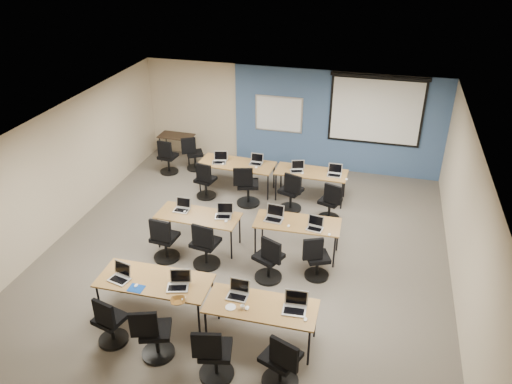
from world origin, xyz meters
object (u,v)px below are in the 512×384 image
(spare_chair_b, at_px, (168,160))
(laptop_5, at_px, (224,213))
(laptop_7, at_px, (315,226))
(spare_chair_a, at_px, (193,156))
(laptop_0, at_px, (120,275))
(laptop_2, at_px, (238,292))
(projector_screen, at_px, (377,106))
(utility_table, at_px, (176,138))
(training_table_back_left, at_px, (237,165))
(laptop_11, at_px, (335,172))
(training_table_front_left, at_px, (155,282))
(task_chair_5, at_px, (205,248))
(task_chair_1, at_px, (154,337))
(task_chair_9, at_px, (247,189))
(task_chair_3, at_px, (281,365))
(laptop_8, at_px, (220,160))
(training_table_back_right, at_px, (311,174))
(task_chair_10, at_px, (291,195))
(task_chair_6, at_px, (269,262))
(laptop_10, at_px, (297,169))
(task_chair_8, at_px, (205,183))
(laptop_9, at_px, (256,161))
(laptop_6, at_px, (274,216))
(training_table_mid_right, at_px, (297,224))
(laptop_3, at_px, (295,306))
(whiteboard, at_px, (279,114))
(training_table_mid_left, at_px, (198,217))
(training_table_front_right, at_px, (261,308))
(task_chair_11, at_px, (330,205))
(laptop_4, at_px, (182,207))
(laptop_1, at_px, (179,283))
(task_chair_0, at_px, (110,325))
(task_chair_2, at_px, (214,357))
(task_chair_4, at_px, (164,242))
(task_chair_7, at_px, (316,261))

(spare_chair_b, bearing_deg, laptop_5, -43.20)
(laptop_7, xyz_separation_m, spare_chair_a, (-3.79, 3.25, -0.40))
(laptop_0, height_order, laptop_2, laptop_0)
(projector_screen, height_order, utility_table, projector_screen)
(laptop_5, xyz_separation_m, spare_chair_b, (-2.52, 2.86, -0.39))
(training_table_back_left, relative_size, laptop_11, 5.68)
(training_table_front_left, height_order, task_chair_5, task_chair_5)
(task_chair_1, xyz_separation_m, task_chair_9, (0.09, 4.92, 0.02))
(task_chair_3, bearing_deg, laptop_8, 138.05)
(training_table_back_right, relative_size, task_chair_10, 1.69)
(task_chair_6, xyz_separation_m, laptop_10, (-0.10, 3.27, 0.38))
(task_chair_8, distance_m, laptop_9, 1.36)
(training_table_front_left, bearing_deg, projector_screen, 62.75)
(task_chair_8, xyz_separation_m, task_chair_10, (2.13, -0.07, 0.02))
(task_chair_6, relative_size, task_chair_8, 1.03)
(laptop_2, relative_size, utility_table, 0.35)
(laptop_6, bearing_deg, task_chair_9, 127.38)
(laptop_7, bearing_deg, task_chair_1, -113.18)
(training_table_mid_right, distance_m, task_chair_3, 3.36)
(task_chair_1, bearing_deg, task_chair_8, 82.08)
(laptop_3, height_order, task_chair_8, laptop_3)
(whiteboard, bearing_deg, training_table_mid_left, -99.23)
(laptop_0, distance_m, task_chair_1, 1.28)
(training_table_mid_left, distance_m, training_table_back_right, 3.18)
(training_table_front_right, height_order, laptop_3, laptop_3)
(task_chair_6, height_order, task_chair_11, task_chair_6)
(training_table_mid_left, bearing_deg, laptop_4, 165.71)
(laptop_1, height_order, laptop_2, laptop_1)
(laptop_6, bearing_deg, training_table_mid_right, 3.37)
(laptop_9, xyz_separation_m, spare_chair_b, (-2.52, 0.31, -0.39))
(laptop_4, height_order, task_chair_6, task_chair_6)
(utility_table, bearing_deg, projector_screen, 6.70)
(training_table_mid_right, distance_m, spare_chair_b, 4.85)
(laptop_7, distance_m, task_chair_9, 2.60)
(task_chair_6, height_order, laptop_11, task_chair_6)
(training_table_back_left, xyz_separation_m, task_chair_3, (2.35, -5.64, -0.26))
(training_table_front_left, height_order, laptop_5, laptop_5)
(laptop_3, bearing_deg, laptop_11, 85.34)
(task_chair_0, height_order, laptop_1, laptop_1)
(task_chair_2, distance_m, laptop_9, 5.93)
(training_table_front_right, distance_m, laptop_10, 4.82)
(training_table_front_left, bearing_deg, laptop_1, -7.00)
(task_chair_4, relative_size, task_chair_7, 1.06)
(training_table_front_left, distance_m, task_chair_7, 2.99)
(task_chair_7, bearing_deg, task_chair_10, 87.72)
(training_table_front_right, bearing_deg, task_chair_5, 132.27)
(whiteboard, height_order, task_chair_7, whiteboard)
(training_table_back_left, relative_size, utility_table, 1.97)
(task_chair_3, distance_m, task_chair_11, 4.76)
(task_chair_1, relative_size, laptop_2, 3.04)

